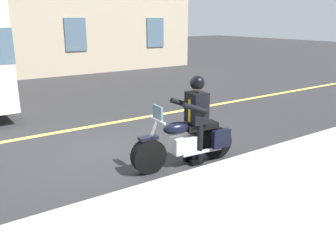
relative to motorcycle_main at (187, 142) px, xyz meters
name	(u,v)px	position (x,y,z in m)	size (l,w,h in m)	color
ground_plane	(107,153)	(1.03, -1.47, -0.45)	(80.00, 80.00, 0.00)	#28282B
lane_center_stripe	(73,130)	(1.03, -3.47, -0.45)	(60.00, 0.16, 0.01)	#E5DB4C
motorcycle_main	(187,142)	(0.00, 0.00, 0.00)	(2.22, 0.71, 1.26)	black
rider_main	(196,112)	(-0.19, 0.01, 0.58)	(0.65, 0.59, 1.74)	black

